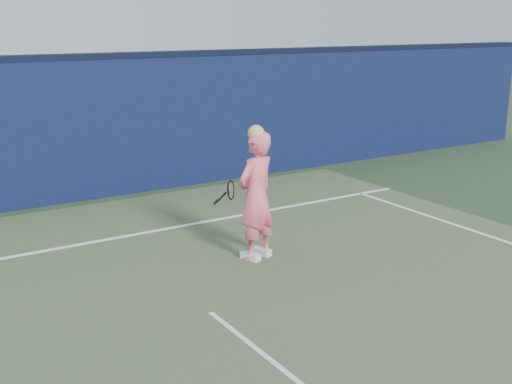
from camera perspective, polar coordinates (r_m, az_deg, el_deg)
ground at (r=6.52m, az=0.22°, el=-13.99°), size 80.00×80.00×0.00m
backstop_wall at (r=11.88m, az=-16.80°, el=5.11°), size 24.00×0.40×2.50m
wall_cap at (r=11.74m, az=-17.29°, el=11.37°), size 24.00×0.42×0.10m
player at (r=8.60m, az=0.00°, el=-0.31°), size 0.75×0.61×1.84m
racket at (r=8.88m, az=-2.36°, el=0.10°), size 0.48×0.29×0.28m
court_lines at (r=6.28m, az=1.88°, el=-15.13°), size 11.00×12.04×0.01m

